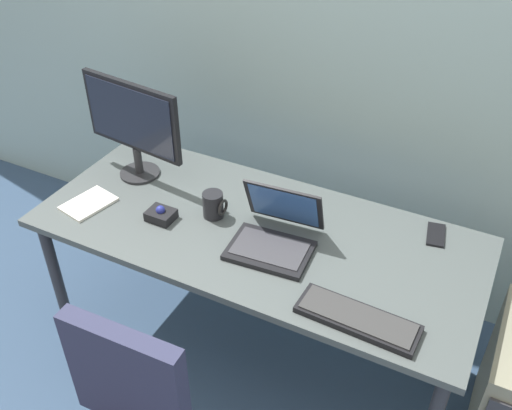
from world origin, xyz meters
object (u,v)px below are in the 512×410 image
Objects in this scene: coffee_mug at (214,205)px; paper_notepad at (89,204)px; monitor_main at (132,123)px; trackball_mouse at (161,214)px; keyboard at (357,318)px; cell_phone at (436,235)px; laptop at (275,233)px.

coffee_mug is 0.53× the size of paper_notepad.
monitor_main is 4.63× the size of trackball_mouse.
cell_phone is (0.13, 0.56, -0.01)m from keyboard.
coffee_mug is 0.54m from paper_notepad.
coffee_mug is at bearing 33.47° from trackball_mouse.
laptop is (0.76, -0.16, -0.21)m from monitor_main.
paper_notepad is (-0.81, -0.13, -0.05)m from laptop.
laptop reaches higher than cell_phone.
monitor_main reaches higher than laptop.
monitor_main reaches higher than keyboard.
paper_notepad is at bearing 175.11° from keyboard.
trackball_mouse is (0.28, -0.23, -0.24)m from monitor_main.
cell_phone is (0.54, 0.33, -0.05)m from laptop.
laptop is 1.60× the size of paper_notepad.
cell_phone is at bearing 77.05° from keyboard.
trackball_mouse is (-0.48, -0.07, -0.03)m from laptop.
paper_notepad is at bearing -160.79° from coffee_mug.
coffee_mug is (-0.30, 0.05, 0.00)m from laptop.
coffee_mug reaches higher than cell_phone.
laptop is at bearing 8.94° from paper_notepad.
keyboard is at bearing -113.03° from cell_phone.
keyboard is 2.00× the size of paper_notepad.
coffee_mug reaches higher than trackball_mouse.
monitor_main is 0.52m from coffee_mug.
coffee_mug is at bearing 170.36° from laptop.
monitor_main is at bearing 166.49° from coffee_mug.
laptop is 0.64m from cell_phone.
monitor_main is at bearing 177.45° from cell_phone.
laptop is at bearing -158.59° from cell_phone.
monitor_main reaches higher than paper_notepad.
trackball_mouse is 1.10m from cell_phone.
keyboard reaches higher than cell_phone.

